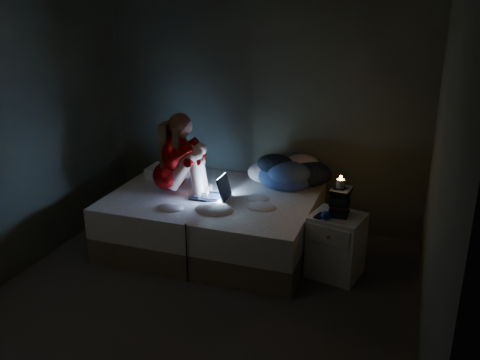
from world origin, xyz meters
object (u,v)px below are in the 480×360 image
at_px(bed, 214,220).
at_px(nightstand, 336,245).
at_px(phone, 322,217).
at_px(woman, 169,153).
at_px(laptop, 209,186).
at_px(candle, 340,182).

height_order(bed, nightstand, nightstand).
distance_m(bed, phone, 1.27).
distance_m(bed, woman, 0.84).
relative_size(nightstand, phone, 4.36).
height_order(woman, laptop, woman).
bearing_deg(candle, bed, 171.59).
xyz_separation_m(nightstand, phone, (-0.13, -0.11, 0.31)).
bearing_deg(phone, bed, 168.63).
relative_size(laptop, nightstand, 0.61).
bearing_deg(candle, laptop, 175.68).
bearing_deg(nightstand, phone, -127.75).
bearing_deg(bed, nightstand, -8.97).
xyz_separation_m(woman, laptop, (0.45, -0.03, -0.29)).
xyz_separation_m(woman, phone, (1.63, -0.25, -0.37)).
bearing_deg(candle, phone, -136.74).
xyz_separation_m(bed, candle, (1.31, -0.19, 0.64)).
relative_size(candle, phone, 0.57).
bearing_deg(candle, nightstand, -86.49).
relative_size(bed, phone, 14.71).
xyz_separation_m(woman, candle, (1.76, -0.13, -0.06)).
relative_size(bed, candle, 25.75).
distance_m(woman, laptop, 0.54).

